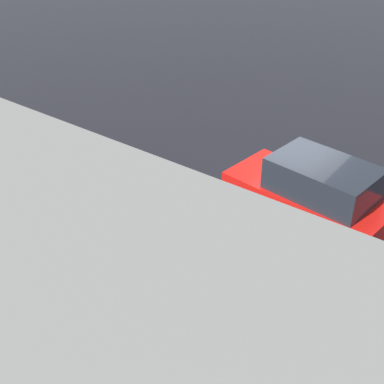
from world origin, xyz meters
The scene contains 8 objects.
ground_plane centered at (0.00, 0.00, 0.00)m, with size 60.00×60.00×0.00m, color black.
kerb_strip centered at (0.00, 4.20, 0.02)m, with size 24.00×3.20×0.04m, color gray.
moving_hatchback centered at (-0.98, 0.42, 1.03)m, with size 4.07×2.15×2.06m.
fire_hydrant centered at (3.89, 2.89, 0.40)m, with size 0.42×0.31×0.80m.
pedestrian centered at (4.85, 3.21, 0.96)m, with size 0.34×0.55×1.62m.
metal_railing centered at (-1.03, 5.52, 0.74)m, with size 9.85×0.04×1.05m.
sign_post centered at (3.06, 3.53, 1.58)m, with size 0.07×0.44×2.40m.
puddle_patch centered at (-0.27, -0.03, 0.00)m, with size 3.46×3.46×0.01m, color black.
Camera 1 is at (-4.99, 10.47, 7.89)m, focal length 50.00 mm.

